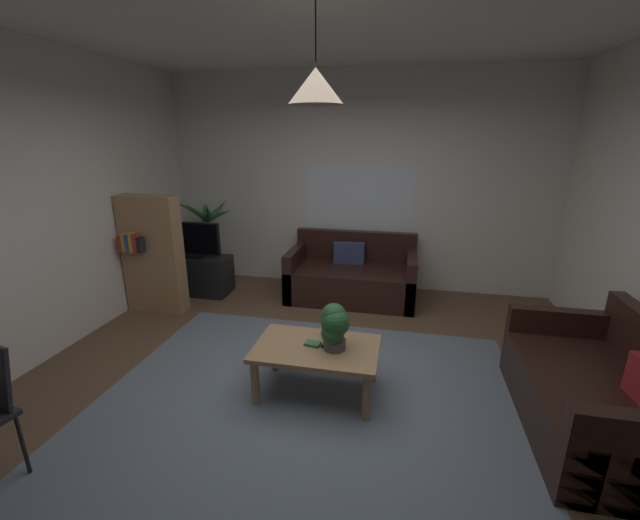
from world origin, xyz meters
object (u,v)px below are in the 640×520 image
couch_right_side (598,398)px  remote_on_table_0 (329,343)px  tv_stand (197,275)px  potted_plant_on_table (334,325)px  bookshelf_corner (152,254)px  tv (193,240)px  pendant_lamp (316,86)px  coffee_table (317,354)px  couch_under_window (352,278)px  book_on_table_0 (313,344)px  potted_palm_corner (209,244)px

couch_right_side → remote_on_table_0: couch_right_side is taller
remote_on_table_0 → tv_stand: tv_stand is taller
potted_plant_on_table → bookshelf_corner: size_ratio=0.26×
potted_plant_on_table → tv_stand: bearing=140.2°
couch_right_side → potted_plant_on_table: (-1.90, 0.03, 0.35)m
tv → pendant_lamp: pendant_lamp is taller
potted_plant_on_table → remote_on_table_0: bearing=134.7°
pendant_lamp → couch_right_side: bearing=-0.9°
tv → coffee_table: bearing=-41.4°
potted_plant_on_table → couch_under_window: bearing=93.8°
book_on_table_0 → remote_on_table_0: same height
remote_on_table_0 → tv: (-2.17, 1.78, 0.31)m
remote_on_table_0 → book_on_table_0: bearing=37.6°
book_on_table_0 → potted_plant_on_table: 0.26m
book_on_table_0 → remote_on_table_0: (0.13, 0.03, -0.00)m
coffee_table → bookshelf_corner: bearing=151.6°
tv → pendant_lamp: 3.20m
tv_stand → tv: (-0.00, -0.02, 0.49)m
tv → potted_plant_on_table: bearing=-39.5°
potted_plant_on_table → potted_palm_corner: 3.21m
remote_on_table_0 → coffee_table: bearing=50.8°
couch_under_window → couch_right_side: size_ratio=1.08×
book_on_table_0 → tv: bearing=138.4°
tv → potted_palm_corner: potted_palm_corner is taller
couch_under_window → potted_plant_on_table: 2.13m
pendant_lamp → book_on_table_0: bearing=155.7°
coffee_table → potted_palm_corner: (-2.09, 2.30, 0.21)m
couch_right_side → tv: 4.54m
potted_plant_on_table → tv: bearing=140.5°
couch_under_window → coffee_table: (-0.00, -2.10, 0.08)m
remote_on_table_0 → potted_palm_corner: 3.14m
tv_stand → tv: 0.49m
couch_right_side → potted_plant_on_table: 1.94m
potted_plant_on_table → potted_palm_corner: bearing=134.2°
potted_plant_on_table → tv: tv is taller
couch_right_side → bookshelf_corner: (-4.30, 1.25, 0.43)m
tv_stand → pendant_lamp: (2.07, -1.85, 2.11)m
couch_right_side → coffee_table: bearing=-90.9°
bookshelf_corner → remote_on_table_0: bearing=-26.4°
couch_right_side → tv_stand: (-4.12, 1.88, -0.02)m
remote_on_table_0 → tv_stand: 2.82m
potted_plant_on_table → potted_palm_corner: size_ratio=0.29×
book_on_table_0 → couch_under_window: bearing=88.9°
remote_on_table_0 → pendant_lamp: (-0.09, -0.05, 1.92)m
book_on_table_0 → potted_plant_on_table: potted_plant_on_table is taller
couch_right_side → tv_stand: 4.53m
couch_under_window → bookshelf_corner: size_ratio=1.15×
bookshelf_corner → pendant_lamp: pendant_lamp is taller
tv → potted_palm_corner: bearing=92.4°
pendant_lamp → potted_palm_corner: bearing=132.3°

